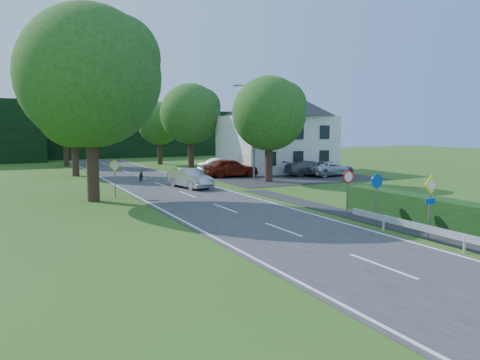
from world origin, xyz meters
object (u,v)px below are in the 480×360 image
motorcycle (141,175)px  parasol (248,164)px  moving_car (190,178)px  parked_car_red (232,168)px  parked_car_silver_b (330,168)px  streetlight (253,127)px  parked_car_silver_a (224,167)px  parked_car_grey (310,168)px

motorcycle → parasol: (10.12, 0.35, 0.54)m
motorcycle → moving_car: bearing=-50.0°
parked_car_red → parked_car_silver_b: parked_car_red is taller
streetlight → parked_car_silver_b: streetlight is taller
parked_car_silver_a → parasol: bearing=-102.1°
parked_car_red → parked_car_silver_a: parked_car_red is taller
motorcycle → parked_car_silver_b: parked_car_silver_b is taller
moving_car → motorcycle: bearing=98.2°
parked_car_silver_a → parasol: (2.12, -0.75, 0.24)m
parked_car_silver_b → parasol: bearing=52.9°
parked_car_red → streetlight: bearing=-157.3°
parked_car_red → parked_car_grey: (6.85, -2.35, -0.12)m
streetlight → parked_car_grey: 7.24m
motorcycle → parasol: size_ratio=0.83×
parked_car_silver_b → parasol: parasol is taller
streetlight → parked_car_red: (-0.66, 2.76, -3.61)m
parked_car_red → parked_car_silver_a: bearing=16.3°
streetlight → parasol: 4.90m
streetlight → motorcycle: 10.09m
parked_car_red → parked_car_grey: 7.24m
parasol → parked_car_silver_b: bearing=-30.5°
parked_car_silver_a → moving_car: bearing=146.9°
moving_car → parked_car_red: size_ratio=0.90×
parked_car_silver_a → parasol: size_ratio=2.09×
moving_car → parasol: bearing=26.3°
parked_car_red → parasol: (1.96, 0.53, 0.23)m
streetlight → moving_car: streetlight is taller
parked_car_grey → parked_car_silver_a: bearing=70.2°
moving_car → parked_car_silver_a: size_ratio=0.89×
parked_car_silver_b → parked_car_red: bearing=62.1°
parked_car_red → parked_car_grey: bearing=-99.6°
streetlight → parked_car_grey: streetlight is taller
motorcycle → parasol: bearing=22.4°
parked_car_red → parasol: parasol is taller
moving_car → parked_car_silver_a: bearing=38.3°
parked_car_grey → parked_car_red: bearing=78.7°
moving_car → parked_car_red: bearing=31.7°
parasol → motorcycle: bearing=-178.0°
moving_car → parasol: (8.04, 6.21, 0.33)m
streetlight → parasol: bearing=68.3°
parked_car_red → parked_car_silver_b: bearing=-102.0°
moving_car → parked_car_silver_a: (5.91, 6.96, 0.09)m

